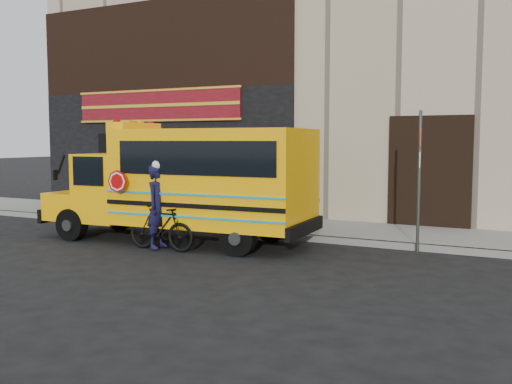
{
  "coord_description": "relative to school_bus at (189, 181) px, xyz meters",
  "views": [
    {
      "loc": [
        6.75,
        -10.41,
        2.5
      ],
      "look_at": [
        0.56,
        1.85,
        1.24
      ],
      "focal_mm": 40.0,
      "sensor_mm": 36.0,
      "label": 1
    }
  ],
  "objects": [
    {
      "name": "building",
      "position": [
        0.81,
        9.37,
        4.62
      ],
      "size": [
        20.0,
        10.7,
        12.0
      ],
      "color": "tan",
      "rests_on": "sidewalk"
    },
    {
      "name": "curb",
      "position": [
        0.86,
        1.51,
        -1.43
      ],
      "size": [
        40.0,
        0.2,
        0.15
      ],
      "primitive_type": "cube",
      "color": "gray",
      "rests_on": "ground"
    },
    {
      "name": "bicycle",
      "position": [
        -0.06,
        -1.1,
        -0.99
      ],
      "size": [
        1.73,
        0.49,
        1.04
      ],
      "primitive_type": "imported",
      "rotation": [
        0.0,
        0.0,
        1.57
      ],
      "color": "black",
      "rests_on": "ground"
    },
    {
      "name": "cyclist",
      "position": [
        -0.15,
        -1.06,
        -0.56
      ],
      "size": [
        0.49,
        0.71,
        1.89
      ],
      "primitive_type": "imported",
      "rotation": [
        0.0,
        0.0,
        1.63
      ],
      "color": "black",
      "rests_on": "ground"
    },
    {
      "name": "sidewalk",
      "position": [
        0.86,
        3.01,
        -1.43
      ],
      "size": [
        40.0,
        3.0,
        0.15
      ],
      "primitive_type": "cube",
      "color": "gray",
      "rests_on": "ground"
    },
    {
      "name": "ground",
      "position": [
        0.86,
        -1.09,
        -1.51
      ],
      "size": [
        120.0,
        120.0,
        0.0
      ],
      "primitive_type": "plane",
      "color": "black",
      "rests_on": "ground"
    },
    {
      "name": "sign_pole",
      "position": [
        5.17,
        1.29,
        0.22
      ],
      "size": [
        0.09,
        0.27,
        3.14
      ],
      "color": "#39403B",
      "rests_on": "ground"
    },
    {
      "name": "school_bus",
      "position": [
        0.0,
        0.0,
        0.0
      ],
      "size": [
        6.98,
        2.6,
        2.92
      ],
      "color": "black",
      "rests_on": "ground"
    }
  ]
}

